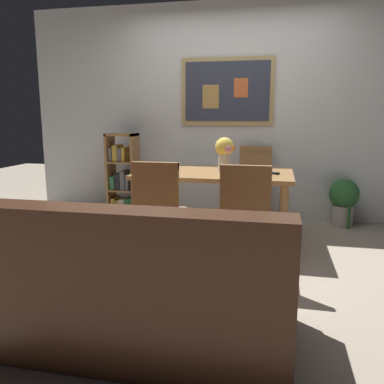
{
  "coord_description": "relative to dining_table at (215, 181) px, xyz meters",
  "views": [
    {
      "loc": [
        0.55,
        -3.44,
        1.27
      ],
      "look_at": [
        -0.13,
        -0.29,
        0.65
      ],
      "focal_mm": 37.37,
      "sensor_mm": 36.0,
      "label": 1
    }
  ],
  "objects": [
    {
      "name": "dining_chair_near_right",
      "position": [
        0.37,
        -0.84,
        -0.09
      ],
      "size": [
        0.4,
        0.41,
        0.91
      ],
      "color": "#9E7042",
      "rests_on": "ground_plane"
    },
    {
      "name": "flower_vase",
      "position": [
        0.09,
        0.07,
        0.29
      ],
      "size": [
        0.2,
        0.19,
        0.34
      ],
      "color": "beige",
      "rests_on": "dining_table"
    },
    {
      "name": "dining_chair_far_right",
      "position": [
        0.34,
        0.85,
        -0.09
      ],
      "size": [
        0.4,
        0.41,
        0.91
      ],
      "color": "#9E7042",
      "rests_on": "ground_plane"
    },
    {
      "name": "potted_ivy",
      "position": [
        1.37,
        0.89,
        -0.32
      ],
      "size": [
        0.34,
        0.34,
        0.57
      ],
      "color": "#B2ADA3",
      "rests_on": "ground_plane"
    },
    {
      "name": "wall_back_with_painting",
      "position": [
        0.05,
        1.12,
        0.67
      ],
      "size": [
        5.2,
        0.14,
        2.6
      ],
      "color": "silver",
      "rests_on": "ground_plane"
    },
    {
      "name": "bookshelf",
      "position": [
        -1.28,
        0.76,
        -0.17
      ],
      "size": [
        0.36,
        0.28,
        1.05
      ],
      "color": "#9E7042",
      "rests_on": "ground_plane"
    },
    {
      "name": "ground_plane",
      "position": [
        0.05,
        -0.43,
        -0.63
      ],
      "size": [
        12.0,
        12.0,
        0.0
      ],
      "primitive_type": "plane",
      "color": "tan"
    },
    {
      "name": "leather_couch",
      "position": [
        -0.2,
        -1.91,
        -0.32
      ],
      "size": [
        1.8,
        0.84,
        0.84
      ],
      "color": "#472819",
      "rests_on": "ground_plane"
    },
    {
      "name": "dining_chair_near_left",
      "position": [
        -0.34,
        -0.79,
        -0.09
      ],
      "size": [
        0.4,
        0.41,
        0.91
      ],
      "color": "#9E7042",
      "rests_on": "ground_plane"
    },
    {
      "name": "tv_remote",
      "position": [
        0.55,
        -0.03,
        0.1
      ],
      "size": [
        0.14,
        0.14,
        0.02
      ],
      "color": "black",
      "rests_on": "dining_table"
    },
    {
      "name": "dining_table",
      "position": [
        0.0,
        0.0,
        0.0
      ],
      "size": [
        1.51,
        0.91,
        0.72
      ],
      "color": "#9E7042",
      "rests_on": "ground_plane"
    }
  ]
}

